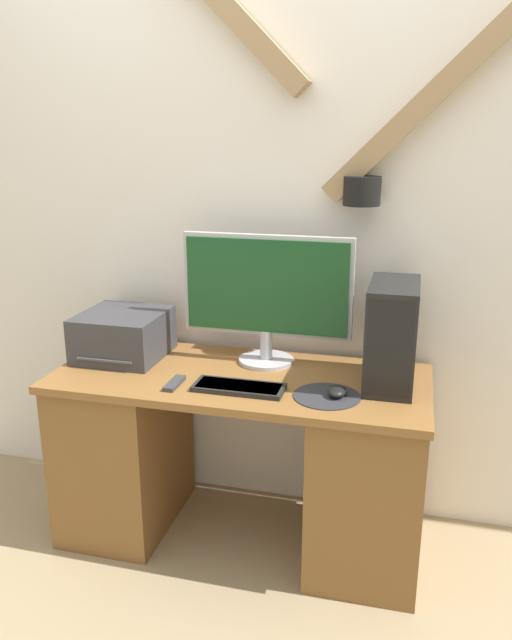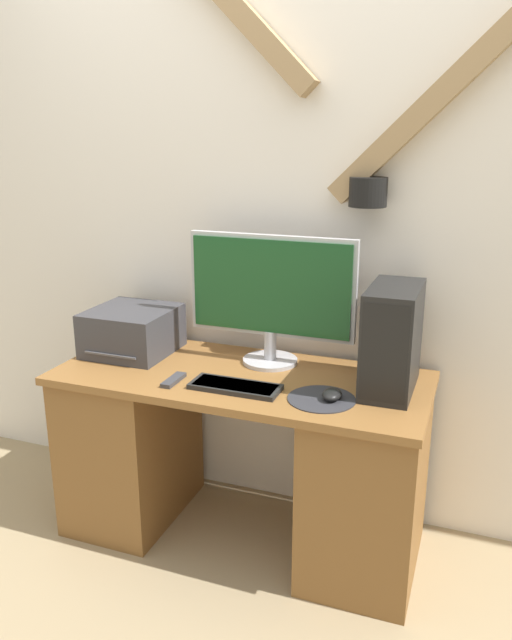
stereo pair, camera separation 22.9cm
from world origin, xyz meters
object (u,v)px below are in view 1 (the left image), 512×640
Objects in this scene: mouse at (337,391)px; computer_tower at (392,335)px; printer at (123,335)px; remote_control at (174,383)px; monitor at (267,292)px; keyboard at (239,387)px.

computer_tower is (0.17, 0.17, 0.17)m from mouse.
mouse is 0.28× the size of printer.
remote_control is at bearing -37.27° from printer.
monitor reaches higher than keyboard.
remote_control is (-0.27, -0.32, -0.28)m from monitor.
monitor reaches higher than computer_tower.
printer is at bearing 178.67° from computer_tower.
printer is 2.57× the size of remote_control.
keyboard is 0.95× the size of printer.
keyboard is 3.34× the size of mouse.
monitor is at bearing 139.43° from mouse.
mouse is (0.35, 0.03, 0.01)m from keyboard.
printer is at bearing 142.73° from remote_control.
printer is 0.41m from remote_control.
printer is at bearing 167.98° from mouse.
computer_tower is 1.09× the size of printer.
keyboard reaches higher than remote_control.
monitor is 0.41m from keyboard.
computer_tower is at bearing 15.94° from remote_control.
monitor is at bearing 8.01° from printer.
printer is (-0.91, 0.19, 0.07)m from mouse.
printer is (-0.58, -0.08, -0.20)m from monitor.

